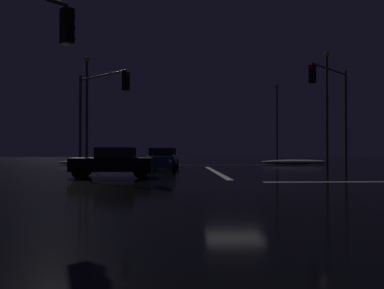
{
  "coord_description": "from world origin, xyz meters",
  "views": [
    {
      "loc": [
        -2.63,
        -18.01,
        1.47
      ],
      "look_at": [
        -1.38,
        12.02,
        1.82
      ],
      "focal_mm": 38.11,
      "sensor_mm": 36.0,
      "label": 1
    }
  ],
  "objects_px": {
    "sedan_black_crossing": "(113,162)",
    "streetlamp_right_far": "(277,116)",
    "sedan_blue": "(161,159)",
    "sedan_green": "(162,156)",
    "traffic_signal_nw": "(98,102)",
    "streetlamp_right_near": "(327,101)",
    "traffic_signal_ne": "(333,98)",
    "streetlamp_left_near": "(87,103)",
    "sedan_orange": "(165,155)",
    "sedan_white": "(166,157)",
    "sedan_gray": "(167,154)"
  },
  "relations": [
    {
      "from": "sedan_green",
      "to": "traffic_signal_nw",
      "type": "height_order",
      "value": "traffic_signal_nw"
    },
    {
      "from": "sedan_orange",
      "to": "traffic_signal_ne",
      "type": "relative_size",
      "value": 0.64
    },
    {
      "from": "sedan_black_crossing",
      "to": "streetlamp_right_near",
      "type": "relative_size",
      "value": 0.46
    },
    {
      "from": "sedan_orange",
      "to": "sedan_gray",
      "type": "bearing_deg",
      "value": 88.83
    },
    {
      "from": "streetlamp_right_near",
      "to": "sedan_blue",
      "type": "bearing_deg",
      "value": -163.61
    },
    {
      "from": "streetlamp_left_near",
      "to": "traffic_signal_ne",
      "type": "bearing_deg",
      "value": -21.35
    },
    {
      "from": "sedan_green",
      "to": "sedan_black_crossing",
      "type": "xyz_separation_m",
      "value": [
        -2.04,
        -18.49,
        0.0
      ]
    },
    {
      "from": "sedan_white",
      "to": "traffic_signal_ne",
      "type": "height_order",
      "value": "traffic_signal_ne"
    },
    {
      "from": "traffic_signal_nw",
      "to": "streetlamp_left_near",
      "type": "height_order",
      "value": "streetlamp_left_near"
    },
    {
      "from": "sedan_blue",
      "to": "streetlamp_left_near",
      "type": "distance_m",
      "value": 8.24
    },
    {
      "from": "sedan_black_crossing",
      "to": "streetlamp_right_far",
      "type": "bearing_deg",
      "value": 59.69
    },
    {
      "from": "sedan_blue",
      "to": "sedan_orange",
      "type": "xyz_separation_m",
      "value": [
        -0.16,
        18.54,
        0.0
      ]
    },
    {
      "from": "streetlamp_right_near",
      "to": "streetlamp_right_far",
      "type": "bearing_deg",
      "value": 90.0
    },
    {
      "from": "sedan_blue",
      "to": "streetlamp_right_far",
      "type": "bearing_deg",
      "value": 56.54
    },
    {
      "from": "sedan_green",
      "to": "streetlamp_right_near",
      "type": "bearing_deg",
      "value": -31.08
    },
    {
      "from": "sedan_black_crossing",
      "to": "streetlamp_left_near",
      "type": "distance_m",
      "value": 11.81
    },
    {
      "from": "streetlamp_right_far",
      "to": "traffic_signal_ne",
      "type": "bearing_deg",
      "value": -95.35
    },
    {
      "from": "sedan_blue",
      "to": "sedan_green",
      "type": "distance_m",
      "value": 11.94
    },
    {
      "from": "streetlamp_left_near",
      "to": "sedan_blue",
      "type": "bearing_deg",
      "value": -33.12
    },
    {
      "from": "streetlamp_right_near",
      "to": "sedan_black_crossing",
      "type": "bearing_deg",
      "value": -146.01
    },
    {
      "from": "sedan_blue",
      "to": "sedan_black_crossing",
      "type": "relative_size",
      "value": 1.0
    },
    {
      "from": "sedan_gray",
      "to": "traffic_signal_nw",
      "type": "distance_m",
      "value": 28.21
    },
    {
      "from": "sedan_white",
      "to": "sedan_green",
      "type": "xyz_separation_m",
      "value": [
        -0.51,
        5.58,
        0.0
      ]
    },
    {
      "from": "sedan_gray",
      "to": "streetlamp_left_near",
      "type": "xyz_separation_m",
      "value": [
        -5.89,
        -21.09,
        4.25
      ]
    },
    {
      "from": "sedan_black_crossing",
      "to": "streetlamp_right_near",
      "type": "xyz_separation_m",
      "value": [
        15.44,
        10.41,
        4.56
      ]
    },
    {
      "from": "sedan_gray",
      "to": "sedan_blue",
      "type": "bearing_deg",
      "value": -89.94
    },
    {
      "from": "sedan_blue",
      "to": "streetlamp_right_far",
      "type": "height_order",
      "value": "streetlamp_right_far"
    },
    {
      "from": "traffic_signal_ne",
      "to": "streetlamp_left_near",
      "type": "height_order",
      "value": "streetlamp_left_near"
    },
    {
      "from": "sedan_black_crossing",
      "to": "streetlamp_right_near",
      "type": "height_order",
      "value": "streetlamp_right_near"
    },
    {
      "from": "sedan_blue",
      "to": "sedan_black_crossing",
      "type": "bearing_deg",
      "value": -109.46
    },
    {
      "from": "sedan_white",
      "to": "traffic_signal_nw",
      "type": "xyz_separation_m",
      "value": [
        -4.02,
        -9.13,
        3.58
      ]
    },
    {
      "from": "sedan_white",
      "to": "traffic_signal_ne",
      "type": "bearing_deg",
      "value": -40.24
    },
    {
      "from": "streetlamp_right_near",
      "to": "traffic_signal_ne",
      "type": "bearing_deg",
      "value": -107.74
    },
    {
      "from": "traffic_signal_nw",
      "to": "streetlamp_right_near",
      "type": "bearing_deg",
      "value": 21.43
    },
    {
      "from": "traffic_signal_ne",
      "to": "traffic_signal_nw",
      "type": "relative_size",
      "value": 1.08
    },
    {
      "from": "sedan_white",
      "to": "traffic_signal_nw",
      "type": "bearing_deg",
      "value": -113.76
    },
    {
      "from": "sedan_black_crossing",
      "to": "streetlamp_right_far",
      "type": "height_order",
      "value": "streetlamp_right_far"
    },
    {
      "from": "traffic_signal_nw",
      "to": "streetlamp_left_near",
      "type": "distance_m",
      "value": 7.0
    },
    {
      "from": "sedan_gray",
      "to": "streetlamp_right_near",
      "type": "distance_m",
      "value": 25.27
    },
    {
      "from": "traffic_signal_ne",
      "to": "streetlamp_left_near",
      "type": "xyz_separation_m",
      "value": [
        -16.92,
        6.62,
        0.34
      ]
    },
    {
      "from": "sedan_orange",
      "to": "streetlamp_right_far",
      "type": "height_order",
      "value": "streetlamp_right_far"
    },
    {
      "from": "sedan_black_crossing",
      "to": "streetlamp_right_far",
      "type": "xyz_separation_m",
      "value": [
        15.44,
        26.41,
        4.59
      ]
    },
    {
      "from": "sedan_blue",
      "to": "traffic_signal_nw",
      "type": "distance_m",
      "value": 5.9
    },
    {
      "from": "sedan_black_crossing",
      "to": "streetlamp_right_far",
      "type": "relative_size",
      "value": 0.46
    },
    {
      "from": "streetlamp_right_far",
      "to": "sedan_black_crossing",
      "type": "bearing_deg",
      "value": -120.31
    },
    {
      "from": "streetlamp_left_near",
      "to": "sedan_black_crossing",
      "type": "bearing_deg",
      "value": -70.92
    },
    {
      "from": "sedan_orange",
      "to": "streetlamp_right_far",
      "type": "relative_size",
      "value": 0.46
    },
    {
      "from": "sedan_white",
      "to": "traffic_signal_nw",
      "type": "height_order",
      "value": "traffic_signal_nw"
    },
    {
      "from": "streetlamp_left_near",
      "to": "traffic_signal_nw",
      "type": "bearing_deg",
      "value": -72.16
    },
    {
      "from": "sedan_black_crossing",
      "to": "sedan_white",
      "type": "bearing_deg",
      "value": 78.8
    }
  ]
}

